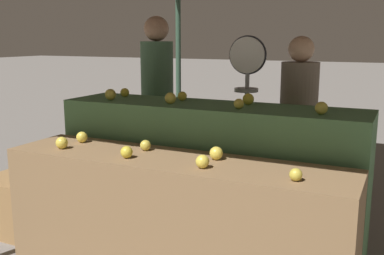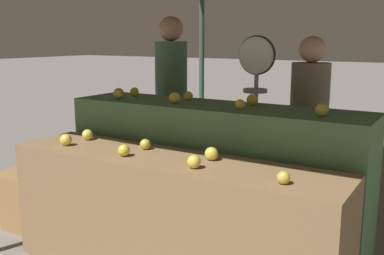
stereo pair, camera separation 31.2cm
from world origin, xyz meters
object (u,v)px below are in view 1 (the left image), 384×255
Objects in this scene: person_vendor_at_scale at (298,117)px; wooden_crate_side at (18,204)px; person_customer_left at (157,94)px; produce_scale at (247,87)px.

person_vendor_at_scale is 2.49m from wooden_crate_side.
person_vendor_at_scale is 3.43× the size of wooden_crate_side.
person_customer_left reaches higher than person_vendor_at_scale.
wooden_crate_side is at bearing 42.86° from person_vendor_at_scale.
person_customer_left is at bearing 167.52° from produce_scale.
produce_scale is at bearing 38.90° from person_vendor_at_scale.
person_customer_left reaches higher than produce_scale.
wooden_crate_side is (-2.07, -1.18, -0.71)m from person_vendor_at_scale.
person_vendor_at_scale is at bearing 25.74° from produce_scale.
produce_scale is 1.00× the size of person_vendor_at_scale.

